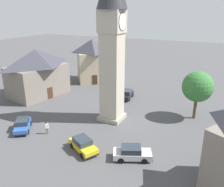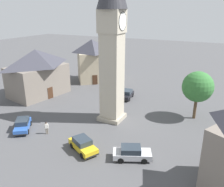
% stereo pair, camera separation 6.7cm
% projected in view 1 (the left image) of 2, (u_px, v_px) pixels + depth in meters
% --- Properties ---
extents(ground_plane, '(200.00, 200.00, 0.00)m').
position_uv_depth(ground_plane, '(112.00, 119.00, 34.74)').
color(ground_plane, '#4C4C4F').
extents(clock_tower, '(4.03, 4.03, 22.08)m').
position_uv_depth(clock_tower, '(112.00, 29.00, 30.40)').
color(clock_tower, '#A59C89').
rests_on(clock_tower, ground).
extents(car_blue_kerb, '(3.41, 4.44, 1.53)m').
position_uv_depth(car_blue_kerb, '(83.00, 145.00, 26.61)').
color(car_blue_kerb, gold).
rests_on(car_blue_kerb, ground).
extents(car_silver_kerb, '(4.30, 3.85, 1.53)m').
position_uv_depth(car_silver_kerb, '(23.00, 125.00, 31.25)').
color(car_silver_kerb, '#2D5BB7').
rests_on(car_silver_kerb, ground).
extents(car_red_corner, '(3.27, 4.45, 1.53)m').
position_uv_depth(car_red_corner, '(132.00, 153.00, 25.07)').
color(car_red_corner, silver).
rests_on(car_red_corner, ground).
extents(car_white_side, '(4.31, 2.22, 1.53)m').
position_uv_depth(car_white_side, '(127.00, 94.00, 42.61)').
color(car_white_side, black).
rests_on(car_white_side, ground).
extents(pedestrian, '(0.41, 0.44, 1.69)m').
position_uv_depth(pedestrian, '(46.00, 127.00, 30.14)').
color(pedestrian, '#706656').
rests_on(pedestrian, ground).
extents(tree, '(4.43, 4.43, 7.14)m').
position_uv_depth(tree, '(198.00, 87.00, 33.35)').
color(tree, brown).
rests_on(tree, ground).
extents(building_shop_left, '(9.37, 9.32, 9.31)m').
position_uv_depth(building_shop_left, '(92.00, 60.00, 52.16)').
color(building_shop_left, tan).
rests_on(building_shop_left, ground).
extents(building_terrace_right, '(11.58, 8.72, 8.62)m').
position_uv_depth(building_terrace_right, '(37.00, 72.00, 43.19)').
color(building_terrace_right, slate).
rests_on(building_terrace_right, ground).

